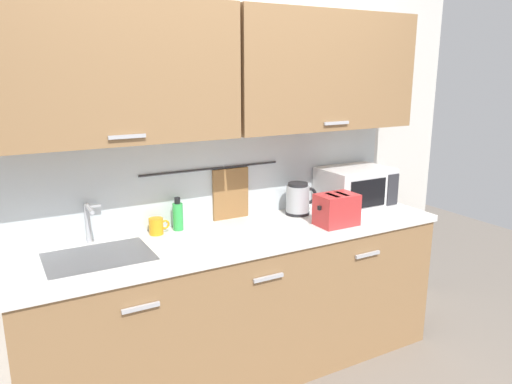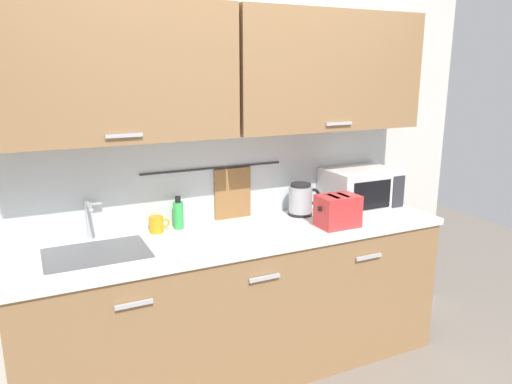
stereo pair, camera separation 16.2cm
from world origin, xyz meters
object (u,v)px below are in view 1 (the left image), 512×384
toaster (337,209)px  microwave (355,188)px  electric_kettle (298,199)px  dish_soap_bottle (178,216)px  mug_near_sink (157,226)px

toaster → microwave: bearing=35.8°
electric_kettle → dish_soap_bottle: bearing=174.9°
microwave → dish_soap_bottle: microwave is taller
electric_kettle → mug_near_sink: 0.93m
microwave → electric_kettle: bearing=174.2°
toaster → dish_soap_bottle: bearing=156.7°
mug_near_sink → dish_soap_bottle: bearing=5.8°
dish_soap_bottle → mug_near_sink: size_ratio=1.63×
dish_soap_bottle → mug_near_sink: 0.14m
mug_near_sink → toaster: toaster is taller
dish_soap_bottle → mug_near_sink: bearing=-174.2°
microwave → mug_near_sink: (-1.36, 0.10, -0.09)m
electric_kettle → dish_soap_bottle: (-0.79, 0.07, -0.01)m
dish_soap_bottle → toaster: 0.94m
microwave → mug_near_sink: bearing=175.7°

